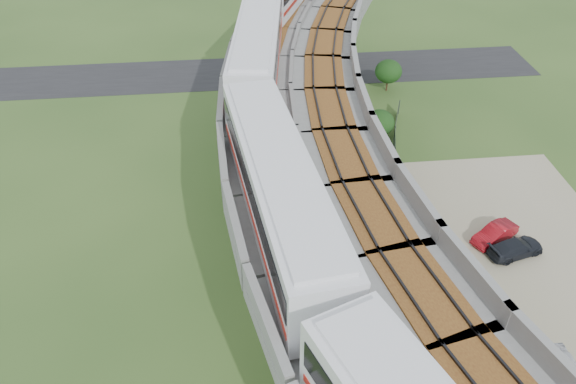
{
  "coord_description": "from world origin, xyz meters",
  "views": [
    {
      "loc": [
        -3.35,
        -27.22,
        27.07
      ],
      "look_at": [
        -0.71,
        -1.77,
        7.5
      ],
      "focal_mm": 35.0,
      "sensor_mm": 36.0,
      "label": 1
    }
  ],
  "objects_px": {
    "car_white": "(568,372)",
    "car_dark": "(516,248)",
    "car_red": "(495,234)",
    "metro_train": "(306,109)"
  },
  "relations": [
    {
      "from": "car_red",
      "to": "car_dark",
      "type": "bearing_deg",
      "value": 1.29
    },
    {
      "from": "metro_train",
      "to": "car_dark",
      "type": "distance_m",
      "value": 18.85
    },
    {
      "from": "metro_train",
      "to": "car_white",
      "type": "relative_size",
      "value": 17.44
    },
    {
      "from": "car_white",
      "to": "car_dark",
      "type": "bearing_deg",
      "value": 83.48
    },
    {
      "from": "car_red",
      "to": "car_dark",
      "type": "xyz_separation_m",
      "value": [
        0.87,
        -1.54,
        -0.02
      ]
    },
    {
      "from": "metro_train",
      "to": "car_dark",
      "type": "bearing_deg",
      "value": 0.31
    },
    {
      "from": "car_white",
      "to": "car_dark",
      "type": "distance_m",
      "value": 9.88
    },
    {
      "from": "car_white",
      "to": "car_red",
      "type": "height_order",
      "value": "car_red"
    },
    {
      "from": "metro_train",
      "to": "car_dark",
      "type": "xyz_separation_m",
      "value": [
        14.8,
        0.08,
        -11.68
      ]
    },
    {
      "from": "car_dark",
      "to": "car_white",
      "type": "bearing_deg",
      "value": 156.58
    }
  ]
}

